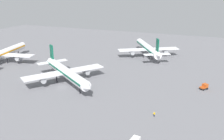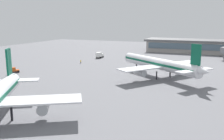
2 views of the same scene
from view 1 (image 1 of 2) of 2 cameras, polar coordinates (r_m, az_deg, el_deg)
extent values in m
plane|color=slate|center=(107.54, -11.34, -3.86)|extent=(288.00, 288.00, 0.00)
cylinder|color=white|center=(153.16, -23.36, 3.63)|extent=(11.20, 38.68, 4.24)
cone|color=white|center=(169.88, -19.50, 5.40)|extent=(4.73, 4.90, 4.03)
cube|color=orange|center=(153.09, -23.38, 3.74)|extent=(11.00, 37.18, 0.76)
cube|color=white|center=(151.73, -23.75, 3.28)|extent=(37.14, 12.74, 0.38)
cylinder|color=#A5A8AD|center=(146.46, -20.39, 2.60)|extent=(3.21, 5.35, 2.33)
cylinder|color=black|center=(164.84, -20.60, 3.61)|extent=(0.51, 0.51, 2.97)
cylinder|color=black|center=(149.68, -22.78, 1.95)|extent=(0.51, 0.51, 2.97)
cylinder|color=white|center=(154.02, 8.13, 5.03)|extent=(23.62, 35.27, 4.25)
cone|color=white|center=(173.35, 6.16, 6.58)|extent=(5.65, 5.73, 4.04)
cone|color=white|center=(134.91, 10.65, 3.29)|extent=(5.66, 6.31, 3.40)
cube|color=#0C593F|center=(153.95, 8.13, 5.15)|extent=(22.89, 33.99, 0.77)
cube|color=white|center=(152.32, 8.33, 4.71)|extent=(34.62, 24.27, 0.38)
cylinder|color=#A5A8AD|center=(150.00, 4.54, 4.05)|extent=(4.60, 5.51, 2.34)
cylinder|color=#A5A8AD|center=(155.98, 11.93, 4.26)|extent=(4.60, 5.51, 2.34)
cube|color=white|center=(137.88, 10.21, 3.55)|extent=(14.36, 10.56, 0.31)
cube|color=#0C593F|center=(136.71, 10.33, 5.62)|extent=(2.31, 3.41, 6.80)
cylinder|color=black|center=(167.47, 6.74, 4.88)|extent=(0.51, 0.51, 2.98)
cylinder|color=black|center=(151.06, 7.16, 3.40)|extent=(0.51, 0.51, 2.98)
cylinder|color=black|center=(153.05, 9.62, 3.48)|extent=(0.51, 0.51, 2.98)
cylinder|color=white|center=(109.74, -10.42, -0.53)|extent=(33.70, 25.64, 4.22)
cone|color=white|center=(92.19, -5.55, -3.98)|extent=(5.76, 5.71, 4.01)
cone|color=white|center=(127.97, -13.94, 2.23)|extent=(6.25, 5.80, 3.37)
cube|color=#0C593F|center=(109.64, -10.43, -0.37)|extent=(32.50, 24.82, 0.76)
cube|color=white|center=(111.57, -10.78, -0.46)|extent=(26.09, 33.25, 0.38)
cylinder|color=#A5A8AD|center=(115.90, -6.07, -0.29)|extent=(5.41, 4.78, 2.32)
cylinder|color=#A5A8AD|center=(109.00, -15.70, -2.11)|extent=(5.41, 4.78, 2.32)
cube|color=white|center=(125.12, -13.45, 1.81)|extent=(11.24, 13.87, 0.30)
cube|color=#0C593F|center=(123.83, -13.62, 4.05)|extent=(3.26, 2.50, 6.75)
cylinder|color=black|center=(99.41, -7.33, -4.59)|extent=(0.51, 0.51, 2.95)
cylinder|color=black|center=(114.79, -9.35, -1.52)|extent=(0.51, 0.51, 2.95)
cylinder|color=black|center=(112.53, -12.50, -2.12)|extent=(0.51, 0.51, 2.95)
cube|color=black|center=(109.73, 20.18, -3.90)|extent=(3.45, 3.70, 0.30)
cube|color=#BF4C19|center=(109.92, 20.47, -3.36)|extent=(2.60, 2.58, 1.60)
cube|color=#3F596B|center=(110.41, 20.76, -3.12)|extent=(1.32, 1.03, 0.90)
cube|color=#BF4C19|center=(108.93, 19.90, -3.80)|extent=(2.36, 2.27, 0.50)
cylinder|color=black|center=(111.16, 20.17, -3.70)|extent=(0.72, 0.82, 0.80)
cylinder|color=black|center=(110.08, 20.92, -4.00)|extent=(0.72, 0.82, 0.80)
cylinder|color=black|center=(109.52, 19.42, -3.94)|extent=(0.72, 0.82, 0.80)
cylinder|color=black|center=(108.42, 20.17, -4.25)|extent=(0.72, 0.82, 0.80)
cylinder|color=#1E2338|center=(83.46, 9.60, -10.18)|extent=(0.34, 0.34, 0.85)
cylinder|color=yellow|center=(83.12, 9.63, -9.74)|extent=(0.41, 0.41, 0.60)
sphere|color=tan|center=(82.93, 9.64, -9.49)|extent=(0.22, 0.22, 0.22)
cylinder|color=yellow|center=(83.10, 9.79, -9.76)|extent=(0.10, 0.10, 0.54)
cylinder|color=yellow|center=(83.15, 9.46, -9.72)|extent=(0.10, 0.10, 0.54)
camera|label=2|loc=(196.01, -0.98, 12.79)|focal=39.87mm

